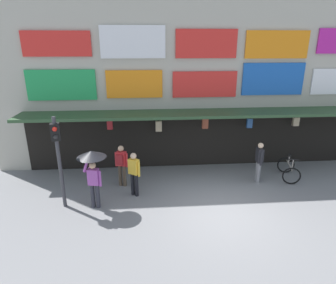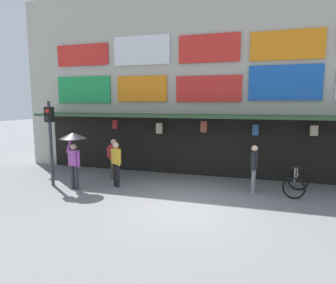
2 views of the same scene
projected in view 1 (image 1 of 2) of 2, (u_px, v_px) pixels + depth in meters
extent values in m
plane|color=slate|center=(223.00, 212.00, 9.61)|extent=(80.00, 80.00, 0.00)
cube|color=#B2AD9E|center=(202.00, 75.00, 12.62)|extent=(18.00, 1.20, 8.00)
cube|color=#2D4C2D|center=(207.00, 113.00, 11.86)|extent=(15.30, 1.40, 0.12)
cube|color=red|center=(56.00, 44.00, 11.13)|extent=(2.65, 0.08, 0.96)
cube|color=white|center=(133.00, 42.00, 11.33)|extent=(2.58, 0.08, 1.25)
cube|color=red|center=(206.00, 44.00, 11.57)|extent=(2.50, 0.08, 1.12)
cube|color=orange|center=(277.00, 45.00, 11.79)|extent=(2.66, 0.08, 1.10)
cube|color=green|center=(61.00, 85.00, 11.66)|extent=(2.77, 0.08, 1.23)
cube|color=orange|center=(134.00, 84.00, 11.87)|extent=(2.32, 0.08, 1.13)
cube|color=red|center=(205.00, 84.00, 12.10)|extent=(2.72, 0.08, 1.07)
cube|color=blue|center=(273.00, 79.00, 12.26)|extent=(2.68, 0.08, 1.35)
cylinder|color=black|center=(109.00, 119.00, 11.66)|extent=(0.02, 0.02, 0.18)
cube|color=maroon|center=(110.00, 125.00, 11.75)|extent=(0.22, 0.13, 0.37)
cylinder|color=black|center=(159.00, 118.00, 11.96)|extent=(0.02, 0.02, 0.27)
cube|color=tan|center=(159.00, 126.00, 12.08)|extent=(0.26, 0.15, 0.44)
cylinder|color=black|center=(205.00, 116.00, 11.91)|extent=(0.02, 0.02, 0.14)
cube|color=brown|center=(205.00, 123.00, 12.01)|extent=(0.25, 0.15, 0.44)
cylinder|color=black|center=(250.00, 116.00, 12.29)|extent=(0.02, 0.02, 0.26)
cube|color=#2D5693|center=(249.00, 123.00, 12.40)|extent=(0.23, 0.14, 0.40)
cylinder|color=black|center=(297.00, 115.00, 12.40)|extent=(0.02, 0.02, 0.23)
cube|color=tan|center=(296.00, 122.00, 12.51)|extent=(0.26, 0.15, 0.38)
cube|color=black|center=(202.00, 139.00, 12.94)|extent=(15.30, 0.04, 2.50)
cylinder|color=#38383D|center=(60.00, 164.00, 9.47)|extent=(0.12, 0.12, 3.20)
cube|color=black|center=(55.00, 132.00, 9.10)|extent=(0.33, 0.30, 0.56)
sphere|color=red|center=(55.00, 129.00, 8.94)|extent=(0.15, 0.15, 0.15)
sphere|color=black|center=(56.00, 137.00, 9.03)|extent=(0.15, 0.15, 0.15)
torus|color=black|center=(291.00, 176.00, 11.40)|extent=(0.71, 0.24, 0.72)
torus|color=black|center=(286.00, 165.00, 12.42)|extent=(0.71, 0.24, 0.72)
cylinder|color=#A3998E|center=(289.00, 165.00, 11.83)|extent=(0.30, 0.97, 0.05)
cylinder|color=#A3998E|center=(289.00, 159.00, 11.93)|extent=(0.04, 0.04, 0.35)
cube|color=black|center=(290.00, 155.00, 11.86)|extent=(0.15, 0.22, 0.06)
cylinder|color=#A3998E|center=(292.00, 166.00, 11.34)|extent=(0.04, 0.04, 0.50)
cylinder|color=black|center=(293.00, 160.00, 11.25)|extent=(0.43, 0.15, 0.04)
cylinder|color=black|center=(133.00, 184.00, 10.60)|extent=(0.14, 0.14, 0.88)
cylinder|color=black|center=(137.00, 185.00, 10.52)|extent=(0.14, 0.14, 0.88)
cube|color=gold|center=(134.00, 167.00, 10.32)|extent=(0.42, 0.39, 0.56)
sphere|color=beige|center=(133.00, 156.00, 10.19)|extent=(0.22, 0.22, 0.22)
cylinder|color=gold|center=(129.00, 167.00, 10.44)|extent=(0.09, 0.09, 0.56)
cylinder|color=gold|center=(139.00, 169.00, 10.23)|extent=(0.09, 0.09, 0.56)
cylinder|color=gray|center=(258.00, 173.00, 11.50)|extent=(0.14, 0.14, 0.88)
cylinder|color=gray|center=(257.00, 171.00, 11.67)|extent=(0.14, 0.14, 0.88)
cube|color=#232328|center=(260.00, 155.00, 11.34)|extent=(0.24, 0.37, 0.56)
sphere|color=beige|center=(261.00, 146.00, 11.21)|extent=(0.22, 0.22, 0.22)
cylinder|color=#232328|center=(261.00, 159.00, 11.15)|extent=(0.09, 0.09, 0.56)
cylinder|color=#232328|center=(258.00, 154.00, 11.57)|extent=(0.09, 0.09, 0.56)
cylinder|color=#2D2D38|center=(98.00, 196.00, 9.77)|extent=(0.14, 0.14, 0.88)
cylinder|color=#2D2D38|center=(93.00, 196.00, 9.79)|extent=(0.14, 0.14, 0.88)
cube|color=#9E4CA8|center=(93.00, 177.00, 9.54)|extent=(0.40, 0.29, 0.56)
sphere|color=tan|center=(92.00, 165.00, 9.41)|extent=(0.22, 0.22, 0.22)
cylinder|color=#9E4CA8|center=(100.00, 178.00, 9.53)|extent=(0.09, 0.09, 0.56)
cylinder|color=#9E4CA8|center=(86.00, 165.00, 9.44)|extent=(0.23, 0.09, 0.48)
cylinder|color=#4C3823|center=(86.00, 162.00, 9.40)|extent=(0.02, 0.02, 0.55)
cone|color=black|center=(91.00, 154.00, 9.28)|extent=(0.96, 0.96, 0.22)
cylinder|color=brown|center=(120.00, 175.00, 11.29)|extent=(0.14, 0.14, 0.88)
cylinder|color=brown|center=(124.00, 176.00, 11.25)|extent=(0.14, 0.14, 0.88)
cube|color=red|center=(121.00, 159.00, 11.03)|extent=(0.41, 0.33, 0.56)
sphere|color=tan|center=(121.00, 149.00, 10.90)|extent=(0.22, 0.22, 0.22)
cylinder|color=red|center=(116.00, 159.00, 11.10)|extent=(0.09, 0.09, 0.56)
cylinder|color=red|center=(127.00, 160.00, 10.99)|extent=(0.09, 0.09, 0.56)
cube|color=maroon|center=(120.00, 160.00, 10.88)|extent=(0.32, 0.24, 0.40)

